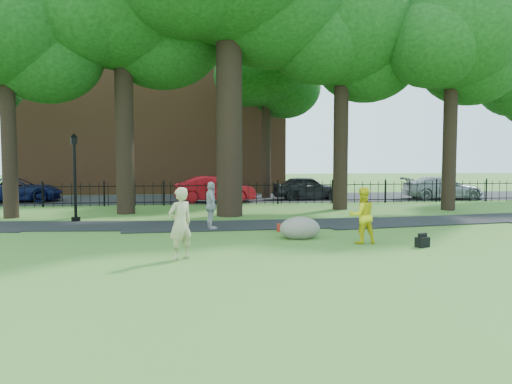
{
  "coord_description": "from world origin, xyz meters",
  "views": [
    {
      "loc": [
        -1.74,
        -14.15,
        2.5
      ],
      "look_at": [
        0.46,
        2.0,
        1.36
      ],
      "focal_mm": 35.0,
      "sensor_mm": 36.0,
      "label": 1
    }
  ],
  "objects": [
    {
      "name": "footpath",
      "position": [
        1.0,
        3.9,
        0.0
      ],
      "size": [
        36.07,
        3.85,
        0.03
      ],
      "primitive_type": "cube",
      "rotation": [
        0.0,
        0.0,
        0.03
      ],
      "color": "black",
      "rests_on": "ground"
    },
    {
      "name": "iron_fence",
      "position": [
        0.0,
        12.0,
        0.6
      ],
      "size": [
        44.0,
        0.04,
        1.2
      ],
      "color": "black",
      "rests_on": "ground"
    },
    {
      "name": "red_sedan",
      "position": [
        -0.28,
        13.55,
        0.73
      ],
      "size": [
        4.52,
        1.87,
        1.46
      ],
      "primitive_type": "imported",
      "rotation": [
        0.0,
        0.0,
        1.65
      ],
      "color": "#AD0D17",
      "rests_on": "ground"
    },
    {
      "name": "ground",
      "position": [
        0.0,
        0.0,
        0.0
      ],
      "size": [
        120.0,
        120.0,
        0.0
      ],
      "primitive_type": "plane",
      "color": "#457027",
      "rests_on": "ground"
    },
    {
      "name": "tree_row",
      "position": [
        0.52,
        8.4,
        8.15
      ],
      "size": [
        26.82,
        7.96,
        12.42
      ],
      "color": "black",
      "rests_on": "ground"
    },
    {
      "name": "pedestrian",
      "position": [
        -0.97,
        3.0,
        0.83
      ],
      "size": [
        0.59,
        1.03,
        1.66
      ],
      "primitive_type": "imported",
      "rotation": [
        0.0,
        0.0,
        1.77
      ],
      "color": "#A5A6AA",
      "rests_on": "ground"
    },
    {
      "name": "grey_car",
      "position": [
        5.27,
        14.65,
        0.7
      ],
      "size": [
        4.11,
        1.69,
        1.39
      ],
      "primitive_type": "imported",
      "rotation": [
        0.0,
        0.0,
        1.56
      ],
      "color": "black",
      "rests_on": "ground"
    },
    {
      "name": "street",
      "position": [
        0.0,
        16.0,
        0.0
      ],
      "size": [
        80.0,
        7.0,
        0.02
      ],
      "primitive_type": "cube",
      "color": "black",
      "rests_on": "ground"
    },
    {
      "name": "red_bag",
      "position": [
        1.4,
        2.25,
        0.13
      ],
      "size": [
        0.42,
        0.31,
        0.26
      ],
      "primitive_type": "cube",
      "rotation": [
        0.0,
        0.0,
        -0.21
      ],
      "color": "#A02117",
      "rests_on": "ground"
    },
    {
      "name": "man",
      "position": [
        3.25,
        -0.34,
        0.81
      ],
      "size": [
        0.83,
        0.67,
        1.63
      ],
      "primitive_type": "imported",
      "rotation": [
        0.0,
        0.0,
        3.21
      ],
      "color": "yellow",
      "rests_on": "ground"
    },
    {
      "name": "woman",
      "position": [
        -1.94,
        -1.89,
        0.89
      ],
      "size": [
        0.77,
        0.71,
        1.77
      ],
      "primitive_type": "imported",
      "rotation": [
        0.0,
        0.0,
        3.74
      ],
      "color": "tan",
      "rests_on": "ground"
    },
    {
      "name": "navy_van",
      "position": [
        -11.26,
        15.17,
        0.67
      ],
      "size": [
        5.05,
        2.72,
        1.35
      ],
      "primitive_type": "imported",
      "rotation": [
        0.0,
        0.0,
        1.67
      ],
      "color": "#0C133E",
      "rests_on": "ground"
    },
    {
      "name": "boulder",
      "position": [
        1.66,
        0.8,
        0.37
      ],
      "size": [
        1.33,
        1.05,
        0.73
      ],
      "primitive_type": "ellipsoid",
      "rotation": [
        0.0,
        0.0,
        -0.09
      ],
      "color": "#625B51",
      "rests_on": "ground"
    },
    {
      "name": "lamppost",
      "position": [
        -6.07,
        5.8,
        1.67
      ],
      "size": [
        0.34,
        0.34,
        3.41
      ],
      "rotation": [
        0.0,
        0.0,
        0.31
      ],
      "color": "black",
      "rests_on": "ground"
    },
    {
      "name": "silver_car",
      "position": [
        13.27,
        13.72,
        0.68
      ],
      "size": [
        4.81,
        2.29,
        1.35
      ],
      "primitive_type": "imported",
      "rotation": [
        0.0,
        0.0,
        1.48
      ],
      "color": "#9EA3A7",
      "rests_on": "ground"
    },
    {
      "name": "brick_building",
      "position": [
        -4.0,
        24.0,
        6.0
      ],
      "size": [
        18.0,
        8.0,
        12.0
      ],
      "primitive_type": "cube",
      "color": "brown",
      "rests_on": "ground"
    },
    {
      "name": "backpack",
      "position": [
        4.71,
        -1.15,
        0.14
      ],
      "size": [
        0.44,
        0.37,
        0.28
      ],
      "primitive_type": "cube",
      "rotation": [
        0.0,
        0.0,
        0.43
      ],
      "color": "black",
      "rests_on": "ground"
    }
  ]
}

